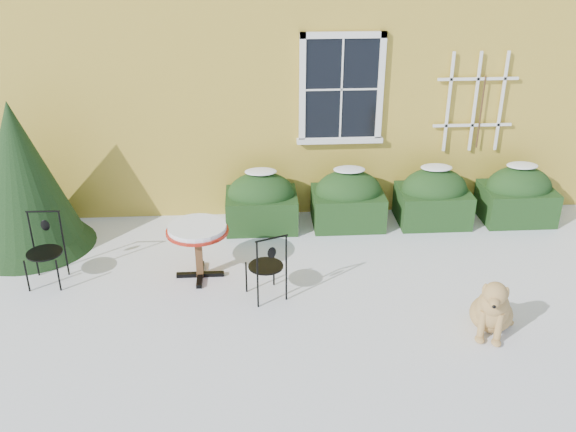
{
  "coord_description": "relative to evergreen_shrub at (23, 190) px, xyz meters",
  "views": [
    {
      "loc": [
        -0.45,
        -6.14,
        4.34
      ],
      "look_at": [
        0.0,
        1.0,
        0.9
      ],
      "focal_mm": 40.0,
      "sensor_mm": 36.0,
      "label": 1
    }
  ],
  "objects": [
    {
      "name": "patio_chair_near",
      "position": [
        3.29,
        -1.57,
        -0.4
      ],
      "size": [
        0.52,
        0.51,
        0.9
      ],
      "rotation": [
        0.0,
        0.0,
        3.52
      ],
      "color": "black",
      "rests_on": "ground"
    },
    {
      "name": "dog",
      "position": [
        5.77,
        -2.45,
        -0.54
      ],
      "size": [
        0.64,
        0.82,
        0.76
      ],
      "rotation": [
        0.0,
        0.0,
        -0.39
      ],
      "color": "tan",
      "rests_on": "ground"
    },
    {
      "name": "bistro_table",
      "position": [
        2.43,
        -1.01,
        -0.23
      ],
      "size": [
        0.8,
        0.8,
        0.74
      ],
      "rotation": [
        0.0,
        0.0,
        0.17
      ],
      "color": "black",
      "rests_on": "ground"
    },
    {
      "name": "ground",
      "position": [
        3.57,
        -2.14,
        -0.85
      ],
      "size": [
        80.0,
        80.0,
        0.0
      ],
      "primitive_type": "plane",
      "color": "white",
      "rests_on": "ground"
    },
    {
      "name": "patio_chair_far",
      "position": [
        0.5,
        -1.01,
        -0.38
      ],
      "size": [
        0.45,
        0.45,
        0.93
      ],
      "rotation": [
        0.0,
        0.0,
        -0.02
      ],
      "color": "black",
      "rests_on": "ground"
    },
    {
      "name": "hedge_row",
      "position": [
        5.22,
        0.41,
        -0.45
      ],
      "size": [
        4.95,
        0.8,
        0.91
      ],
      "color": "black",
      "rests_on": "ground"
    },
    {
      "name": "evergreen_shrub",
      "position": [
        0.0,
        0.0,
        0.0
      ],
      "size": [
        1.74,
        1.74,
        2.11
      ],
      "rotation": [
        0.0,
        0.0,
        -0.41
      ],
      "color": "black",
      "rests_on": "ground"
    }
  ]
}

